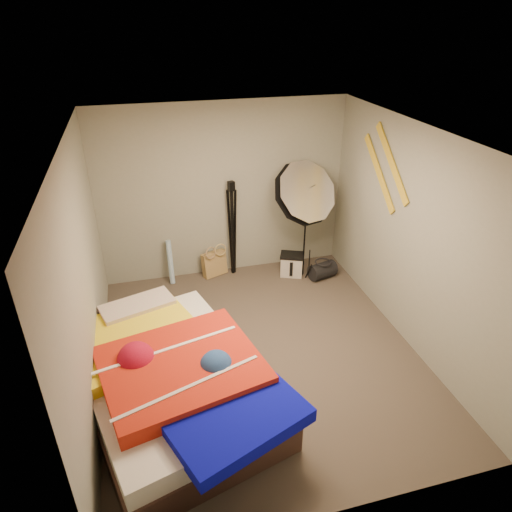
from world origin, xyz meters
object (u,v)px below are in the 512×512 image
object	(u,v)px
tote_bag	(214,264)
bed	(172,379)
camera_case	(292,265)
photo_umbrella	(303,194)
duffel_bag	(322,270)
wrapping_roll	(170,262)
camera_tripod	(232,223)

from	to	relation	value
tote_bag	bed	world-z (taller)	bed
camera_case	photo_umbrella	distance (m)	1.21
tote_bag	duffel_bag	size ratio (longest dim) A/B	0.94
wrapping_roll	camera_case	size ratio (longest dim) A/B	2.05
camera_case	wrapping_roll	bearing A→B (deg)	-165.73
wrapping_roll	photo_umbrella	distance (m)	2.12
tote_bag	duffel_bag	world-z (taller)	tote_bag
duffel_bag	camera_tripod	bearing A→B (deg)	142.35
wrapping_roll	photo_umbrella	xyz separation A→B (m)	(1.80, -0.45, 1.03)
tote_bag	camera_tripod	distance (m)	0.70
camera_case	tote_bag	bearing A→B (deg)	-172.38
wrapping_roll	photo_umbrella	bearing A→B (deg)	-13.92
wrapping_roll	camera_case	distance (m)	1.78
duffel_bag	photo_umbrella	size ratio (longest dim) A/B	0.21
bed	photo_umbrella	distance (m)	2.97
camera_case	camera_tripod	size ratio (longest dim) A/B	0.22
photo_umbrella	camera_tripod	world-z (taller)	photo_umbrella
duffel_bag	bed	bearing A→B (deg)	-157.39
photo_umbrella	duffel_bag	bearing A→B (deg)	-2.34
tote_bag	duffel_bag	distance (m)	1.61
camera_tripod	duffel_bag	bearing A→B (deg)	-21.49
bed	camera_tripod	size ratio (longest dim) A/B	1.85
wrapping_roll	camera_tripod	world-z (taller)	camera_tripod
tote_bag	wrapping_roll	world-z (taller)	wrapping_roll
camera_case	duffel_bag	size ratio (longest dim) A/B	0.80
tote_bag	camera_case	world-z (taller)	tote_bag
camera_case	photo_umbrella	size ratio (longest dim) A/B	0.17
bed	wrapping_roll	bearing A→B (deg)	84.85
wrapping_roll	camera_case	bearing A→B (deg)	-8.42
wrapping_roll	camera_tripod	xyz separation A→B (m)	(0.93, 0.03, 0.50)
bed	tote_bag	bearing A→B (deg)	70.50
wrapping_roll	duffel_bag	xyz separation A→B (m)	(2.17, -0.46, -0.20)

